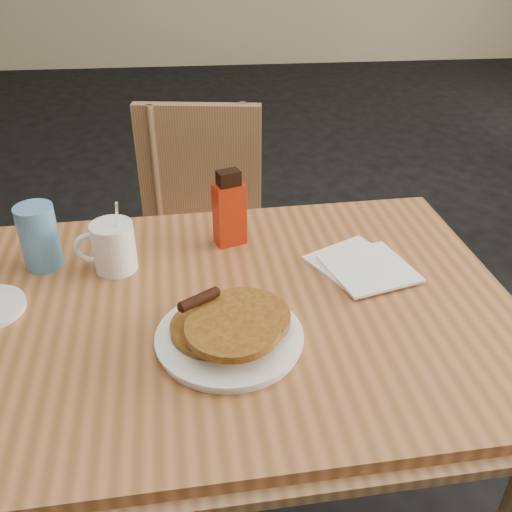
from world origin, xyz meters
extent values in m
cube|color=#AA663C|center=(-0.06, 0.00, 0.73)|extent=(1.24, 0.86, 0.04)
cube|color=#9E764A|center=(-0.06, 0.00, 0.71)|extent=(1.29, 0.91, 0.02)
cylinder|color=#9E764A|center=(0.46, 0.32, 0.35)|extent=(0.04, 0.04, 0.71)
cube|color=#9E764A|center=(-0.08, 0.66, 0.43)|extent=(0.45, 0.45, 0.04)
cube|color=#9E764A|center=(-0.08, 0.84, 0.67)|extent=(0.41, 0.09, 0.44)
cylinder|color=#9E764A|center=(-0.24, 0.50, 0.21)|extent=(0.04, 0.04, 0.41)
cylinder|color=#9E764A|center=(0.08, 0.82, 0.21)|extent=(0.04, 0.04, 0.41)
cylinder|color=white|center=(-0.03, -0.11, 0.76)|extent=(0.26, 0.26, 0.02)
cylinder|color=white|center=(-0.03, -0.11, 0.77)|extent=(0.27, 0.27, 0.01)
cylinder|color=#9A5F20|center=(-0.06, -0.10, 0.78)|extent=(0.17, 0.17, 0.01)
cylinder|color=#9A5F20|center=(-0.01, -0.10, 0.79)|extent=(0.17, 0.17, 0.01)
cylinder|color=#9A5F20|center=(-0.03, -0.14, 0.81)|extent=(0.17, 0.17, 0.01)
cylinder|color=black|center=(-0.09, -0.08, 0.82)|extent=(0.08, 0.06, 0.02)
cylinder|color=white|center=(-0.26, 0.15, 0.80)|extent=(0.09, 0.09, 0.11)
torus|color=white|center=(-0.31, 0.15, 0.80)|extent=(0.07, 0.01, 0.07)
cylinder|color=black|center=(-0.26, 0.15, 0.85)|extent=(0.08, 0.08, 0.01)
cylinder|color=white|center=(-0.25, 0.15, 0.84)|extent=(0.03, 0.05, 0.16)
cube|color=maroon|center=(-0.01, 0.24, 0.82)|extent=(0.08, 0.06, 0.15)
cube|color=black|center=(-0.01, 0.24, 0.91)|extent=(0.06, 0.05, 0.03)
cube|color=white|center=(0.26, 0.12, 0.75)|extent=(0.23, 0.23, 0.01)
cube|color=white|center=(0.28, 0.09, 0.76)|extent=(0.21, 0.21, 0.01)
cylinder|color=#528FC2|center=(-0.42, 0.18, 0.82)|extent=(0.08, 0.08, 0.14)
camera|label=1|loc=(-0.06, -0.90, 1.43)|focal=40.00mm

